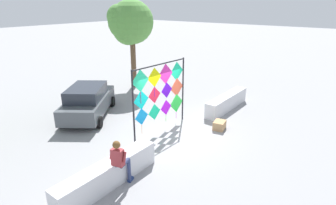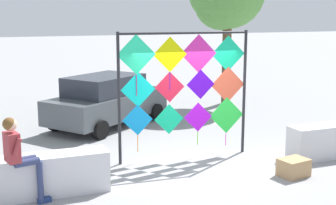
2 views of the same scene
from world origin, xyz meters
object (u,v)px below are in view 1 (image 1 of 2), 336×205
object	(u,v)px
kite_display_rack	(161,91)
parked_car	(88,101)
cardboard_box_large	(219,125)
seated_vendor	(120,159)
tree_palm_like	(129,23)

from	to	relation	value
kite_display_rack	parked_car	xyz separation A→B (m)	(-0.94, 3.77, -1.02)
parked_car	cardboard_box_large	bearing A→B (deg)	-65.99
cardboard_box_large	seated_vendor	bearing A→B (deg)	175.20
kite_display_rack	parked_car	world-z (taller)	kite_display_rack
seated_vendor	cardboard_box_large	xyz separation A→B (m)	(5.41, -0.45, -0.79)
kite_display_rack	cardboard_box_large	xyz separation A→B (m)	(1.62, -1.99, -1.61)
seated_vendor	kite_display_rack	bearing A→B (deg)	22.07
kite_display_rack	tree_palm_like	xyz separation A→B (m)	(3.88, 5.62, 2.26)
kite_display_rack	tree_palm_like	distance (m)	7.19
kite_display_rack	cardboard_box_large	bearing A→B (deg)	-50.74
tree_palm_like	seated_vendor	bearing A→B (deg)	-136.96
kite_display_rack	seated_vendor	bearing A→B (deg)	-157.93
seated_vendor	tree_palm_like	size ratio (longest dim) A/B	0.30
seated_vendor	parked_car	world-z (taller)	seated_vendor
cardboard_box_large	kite_display_rack	bearing A→B (deg)	129.26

